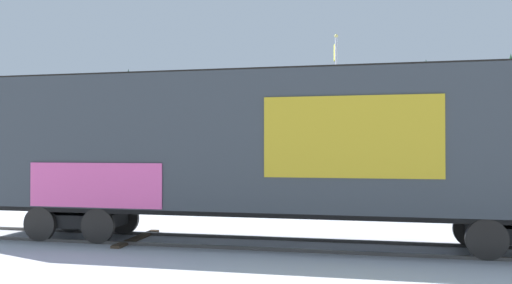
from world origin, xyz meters
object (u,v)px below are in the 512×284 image
Objects in this scene: flagpole at (336,92)px; parked_car_blue at (386,192)px; freight_car at (281,144)px; parked_car_green at (238,190)px.

flagpole is 1.81× the size of parked_car_blue.
freight_car is 4.00× the size of parked_car_green.
freight_car reaches higher than parked_car_blue.
parked_car_green is 1.00× the size of parked_car_blue.
parked_car_green is at bearing -177.38° from parked_car_blue.
flagpole reaches higher than freight_car.
freight_car is 7.45m from parked_car_green.
freight_car is 2.21× the size of flagpole.
parked_car_green is (-3.20, -5.99, -4.46)m from flagpole.
parked_car_green is 5.72m from parked_car_blue.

